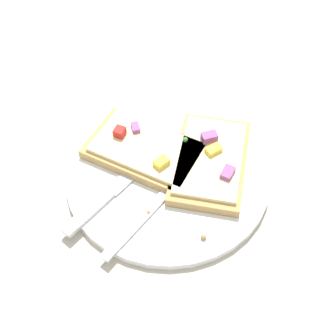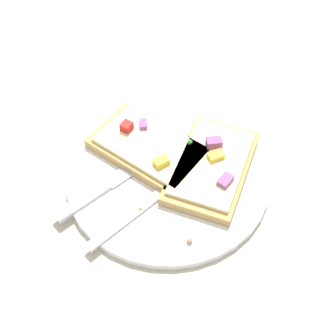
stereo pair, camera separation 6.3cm
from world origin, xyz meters
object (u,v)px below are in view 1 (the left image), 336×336
(fork, at_px, (165,194))
(knife, at_px, (115,188))
(pizza_slice_main, at_px, (210,160))
(pizza_slice_corner, at_px, (147,151))
(plate, at_px, (168,175))

(fork, xyz_separation_m, knife, (0.02, 0.06, 0.00))
(fork, distance_m, pizza_slice_main, 0.08)
(fork, height_order, pizza_slice_corner, pizza_slice_corner)
(pizza_slice_main, relative_size, pizza_slice_corner, 0.97)
(knife, height_order, pizza_slice_main, pizza_slice_main)
(knife, relative_size, pizza_slice_main, 0.99)
(plate, distance_m, knife, 0.08)
(plate, bearing_deg, pizza_slice_corner, 31.86)
(plate, bearing_deg, knife, 99.43)
(knife, bearing_deg, plate, -28.44)
(knife, distance_m, pizza_slice_corner, 0.07)
(plate, bearing_deg, fork, 162.29)
(pizza_slice_main, bearing_deg, pizza_slice_corner, 90.14)
(knife, xyz_separation_m, pizza_slice_main, (0.01, -0.13, 0.01))
(pizza_slice_corner, bearing_deg, plate, -18.65)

